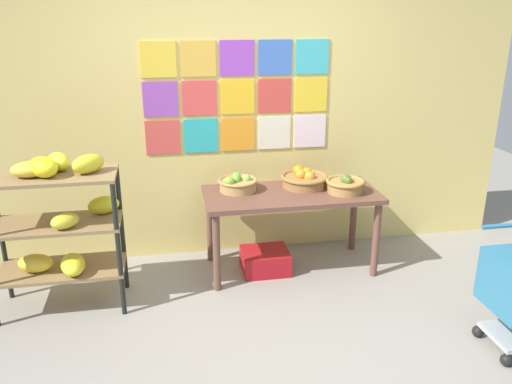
% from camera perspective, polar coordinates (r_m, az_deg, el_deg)
% --- Properties ---
extents(ground, '(9.37, 9.37, 0.00)m').
position_cam_1_polar(ground, '(3.57, 2.07, -17.73)').
color(ground, gray).
extents(back_wall_with_art, '(5.08, 0.07, 2.77)m').
position_cam_1_polar(back_wall_with_art, '(4.60, -2.33, 9.78)').
color(back_wall_with_art, '#DDC66E').
rests_on(back_wall_with_art, ground).
extents(banana_shelf_unit, '(0.93, 0.48, 1.19)m').
position_cam_1_polar(banana_shelf_unit, '(4.03, -20.62, -2.42)').
color(banana_shelf_unit, black).
rests_on(banana_shelf_unit, ground).
extents(display_table, '(1.45, 0.65, 0.70)m').
position_cam_1_polar(display_table, '(4.42, 3.84, -1.13)').
color(display_table, brown).
rests_on(display_table, ground).
extents(fruit_basket_centre, '(0.32, 0.32, 0.15)m').
position_cam_1_polar(fruit_basket_centre, '(4.42, 9.67, 0.80)').
color(fruit_basket_centre, '#A27842').
rests_on(fruit_basket_centre, display_table).
extents(fruit_basket_left, '(0.40, 0.40, 0.16)m').
position_cam_1_polar(fruit_basket_left, '(4.52, 5.27, 1.41)').
color(fruit_basket_left, olive).
rests_on(fruit_basket_left, display_table).
extents(fruit_basket_back_right, '(0.33, 0.33, 0.15)m').
position_cam_1_polar(fruit_basket_back_right, '(4.40, -2.01, 0.91)').
color(fruit_basket_back_right, '#A9854D').
rests_on(fruit_basket_back_right, display_table).
extents(produce_crate_under_table, '(0.40, 0.34, 0.19)m').
position_cam_1_polar(produce_crate_under_table, '(4.56, 0.99, -7.47)').
color(produce_crate_under_table, '#A8151C').
rests_on(produce_crate_under_table, ground).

